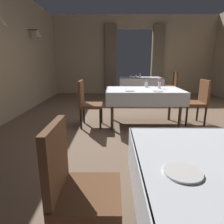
% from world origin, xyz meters
% --- Properties ---
extents(ground, '(10.08, 10.08, 0.00)m').
position_xyz_m(ground, '(0.00, 0.00, 0.00)').
color(ground, '#7A604C').
extents(wall_back, '(6.40, 0.27, 3.00)m').
position_xyz_m(wall_back, '(0.00, 4.18, 1.52)').
color(wall_back, tan).
rests_on(wall_back, ground).
extents(dining_table_mid, '(1.53, 0.94, 0.75)m').
position_xyz_m(dining_table_mid, '(-0.19, 0.07, 0.66)').
color(dining_table_mid, '#4C3D2D').
rests_on(dining_table_mid, ground).
extents(dining_table_far, '(1.45, 0.94, 0.75)m').
position_xyz_m(dining_table_far, '(0.11, 2.92, 0.66)').
color(dining_table_far, '#4C3D2D').
rests_on(dining_table_far, ground).
extents(chair_near_left, '(0.44, 0.44, 0.93)m').
position_xyz_m(chair_near_left, '(-1.06, -2.73, 0.52)').
color(chair_near_left, black).
rests_on(chair_near_left, ground).
extents(chair_mid_left, '(0.44, 0.44, 0.93)m').
position_xyz_m(chair_mid_left, '(-1.34, -0.03, 0.52)').
color(chair_mid_left, black).
rests_on(chair_mid_left, ground).
extents(chair_mid_right, '(0.44, 0.44, 0.93)m').
position_xyz_m(chair_mid_right, '(0.96, 0.16, 0.52)').
color(chair_mid_right, black).
rests_on(chair_mid_right, ground).
extents(chair_far_right, '(0.44, 0.44, 0.93)m').
position_xyz_m(chair_far_right, '(1.22, 2.98, 0.52)').
color(chair_far_right, black).
rests_on(chair_far_right, ground).
extents(plate_near_c, '(0.20, 0.20, 0.01)m').
position_xyz_m(plate_near_c, '(-0.46, -2.97, 0.76)').
color(plate_near_c, white).
rests_on(plate_near_c, dining_table_near).
extents(flower_vase_mid, '(0.07, 0.07, 0.21)m').
position_xyz_m(flower_vase_mid, '(0.14, 0.19, 0.86)').
color(flower_vase_mid, silver).
rests_on(flower_vase_mid, dining_table_mid).
extents(plate_mid_b, '(0.19, 0.19, 0.01)m').
position_xyz_m(plate_mid_b, '(-0.50, -0.20, 0.76)').
color(plate_mid_b, white).
rests_on(plate_mid_b, dining_table_mid).
extents(glass_mid_c, '(0.07, 0.07, 0.12)m').
position_xyz_m(glass_mid_c, '(-0.10, 0.36, 0.81)').
color(glass_mid_c, silver).
rests_on(glass_mid_c, dining_table_mid).
extents(plate_mid_d, '(0.19, 0.19, 0.01)m').
position_xyz_m(plate_mid_d, '(0.02, -0.23, 0.76)').
color(plate_mid_d, white).
rests_on(plate_mid_d, dining_table_mid).
extents(flower_vase_far, '(0.07, 0.07, 0.18)m').
position_xyz_m(flower_vase_far, '(0.05, 2.60, 0.85)').
color(flower_vase_far, silver).
rests_on(flower_vase_far, dining_table_far).
extents(plate_far_b, '(0.23, 0.23, 0.01)m').
position_xyz_m(plate_far_b, '(0.31, 2.77, 0.76)').
color(plate_far_b, white).
rests_on(plate_far_b, dining_table_far).
extents(glass_far_c, '(0.08, 0.08, 0.08)m').
position_xyz_m(glass_far_c, '(-0.23, 2.85, 0.79)').
color(glass_far_c, silver).
rests_on(glass_far_c, dining_table_far).
extents(glass_far_d, '(0.07, 0.07, 0.08)m').
position_xyz_m(glass_far_d, '(-0.02, 3.12, 0.79)').
color(glass_far_d, silver).
rests_on(glass_far_d, dining_table_far).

